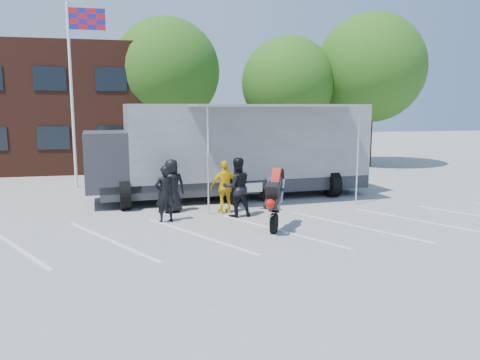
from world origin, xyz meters
name	(u,v)px	position (x,y,z in m)	size (l,w,h in m)	color
ground	(284,240)	(0.00, 0.00, 0.00)	(100.00, 100.00, 0.00)	#9A9A95
parking_bay_lines	(273,231)	(0.00, 1.00, 0.01)	(18.00, 5.00, 0.01)	white
office_building	(27,108)	(-10.00, 18.00, 3.50)	(18.00, 8.00, 7.00)	#4C2418
flagpole	(77,72)	(-6.24, 10.00, 5.05)	(1.61, 0.12, 8.00)	white
tree_left	(166,72)	(-2.00, 16.00, 5.57)	(6.12, 6.12, 8.64)	#382314
tree_mid	(288,83)	(5.00, 15.00, 4.94)	(5.44, 5.44, 7.68)	#382314
tree_right	(371,68)	(10.00, 14.50, 5.88)	(6.46, 6.46, 9.12)	#382314
transporter_truck	(236,197)	(0.05, 6.37, 0.00)	(11.59, 5.58, 3.69)	gray
parked_motorcycle	(252,203)	(0.36, 5.10, 0.00)	(0.64, 1.91, 1.00)	silver
stunt_bike_rider	(278,227)	(0.26, 1.37, 0.00)	(0.80, 1.69, 1.99)	black
spectator_leather_a	(172,186)	(-2.69, 4.13, 0.92)	(0.90, 0.59, 1.84)	black
spectator_leather_b	(165,194)	(-3.00, 2.80, 0.90)	(0.65, 0.43, 1.79)	black
spectator_leather_c	(237,187)	(-0.65, 3.03, 0.98)	(0.95, 0.74, 1.95)	black
spectator_hivis	(225,187)	(-0.92, 3.64, 0.90)	(1.05, 0.44, 1.80)	yellow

